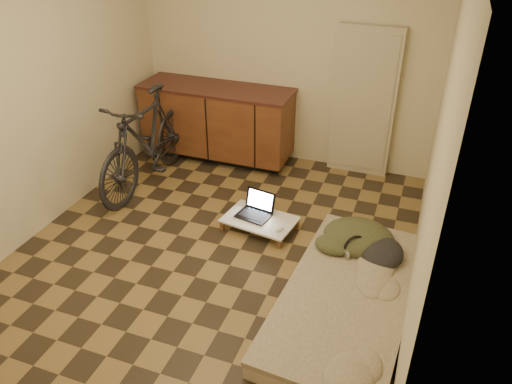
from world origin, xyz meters
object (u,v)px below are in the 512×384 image
(futon, at_px, (347,298))
(lap_desk, at_px, (260,220))
(bicycle, at_px, (146,136))
(laptop, at_px, (256,210))

(futon, height_order, lap_desk, futon)
(bicycle, height_order, futon, bicycle)
(futon, xyz_separation_m, lap_desk, (-1.03, 0.78, 0.02))
(futon, bearing_deg, bicycle, 158.18)
(futon, distance_m, laptop, 1.39)
(bicycle, height_order, laptop, bicycle)
(futon, bearing_deg, lap_desk, 146.55)
(bicycle, height_order, lap_desk, bicycle)
(futon, bearing_deg, laptop, 145.87)
(laptop, bearing_deg, futon, -27.77)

